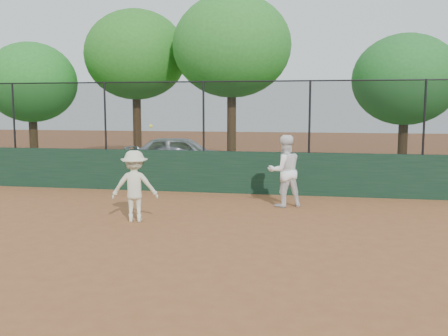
% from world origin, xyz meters
% --- Properties ---
extents(ground, '(80.00, 80.00, 0.00)m').
position_xyz_m(ground, '(0.00, 0.00, 0.00)').
color(ground, brown).
rests_on(ground, ground).
extents(back_wall, '(26.00, 0.20, 1.20)m').
position_xyz_m(back_wall, '(0.00, 6.00, 0.60)').
color(back_wall, '#163220').
rests_on(back_wall, ground).
extents(grass_strip, '(36.00, 12.00, 0.01)m').
position_xyz_m(grass_strip, '(0.00, 12.00, 0.00)').
color(grass_strip, '#375A1C').
rests_on(grass_strip, ground).
extents(parked_car, '(4.29, 2.07, 1.41)m').
position_xyz_m(parked_car, '(-2.20, 9.74, 0.71)').
color(parked_car, silver).
rests_on(parked_car, ground).
extents(player_second, '(1.07, 0.98, 1.79)m').
position_xyz_m(player_second, '(1.93, 4.32, 0.89)').
color(player_second, white).
rests_on(player_second, ground).
extents(player_main, '(1.10, 0.79, 2.12)m').
position_xyz_m(player_main, '(-1.15, 2.11, 0.77)').
color(player_main, beige).
rests_on(player_main, ground).
extents(fence_assembly, '(26.00, 0.06, 2.00)m').
position_xyz_m(fence_assembly, '(-0.03, 6.00, 2.24)').
color(fence_assembly, black).
rests_on(fence_assembly, back_wall).
extents(tree_0, '(3.85, 3.50, 5.14)m').
position_xyz_m(tree_0, '(-9.10, 11.30, 3.46)').
color(tree_0, '#402B17').
rests_on(tree_0, ground).
extents(tree_1, '(4.43, 4.02, 6.58)m').
position_xyz_m(tree_1, '(-5.00, 12.73, 4.65)').
color(tree_1, '#452B18').
rests_on(tree_1, ground).
extents(tree_2, '(4.64, 4.22, 6.82)m').
position_xyz_m(tree_2, '(-0.63, 11.61, 4.80)').
color(tree_2, '#442E18').
rests_on(tree_2, ground).
extents(tree_3, '(4.02, 3.66, 5.23)m').
position_xyz_m(tree_3, '(5.99, 12.22, 3.48)').
color(tree_3, '#382312').
rests_on(tree_3, ground).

